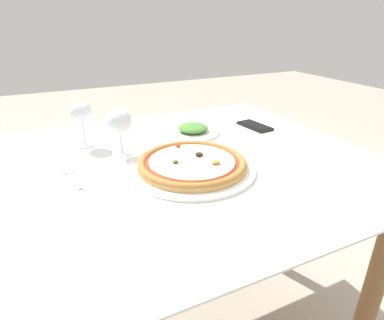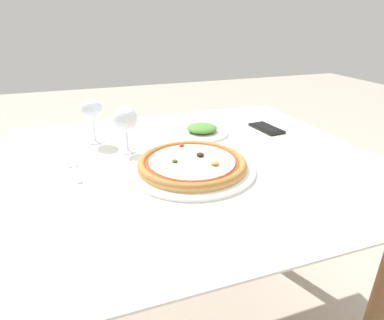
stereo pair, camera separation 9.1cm
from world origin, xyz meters
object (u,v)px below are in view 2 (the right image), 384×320
at_px(fork, 75,170).
at_px(wine_glass_far_right, 92,111).
at_px(pizza_plate, 192,164).
at_px(cell_phone, 266,128).
at_px(side_plate, 202,130).
at_px(wine_glass_far_left, 125,120).
at_px(dining_table, 189,187).

distance_m(fork, wine_glass_far_right, 0.26).
bearing_deg(fork, pizza_plate, -18.08).
relative_size(cell_phone, side_plate, 0.78).
xyz_separation_m(wine_glass_far_left, wine_glass_far_right, (-0.09, 0.13, 0.01)).
distance_m(wine_glass_far_left, wine_glass_far_right, 0.16).
relative_size(wine_glass_far_left, side_plate, 0.76).
bearing_deg(dining_table, cell_phone, 24.54).
height_order(wine_glass_far_right, side_plate, wine_glass_far_right).
xyz_separation_m(fork, wine_glass_far_left, (0.17, 0.10, 0.10)).
xyz_separation_m(pizza_plate, cell_phone, (0.39, 0.24, -0.01)).
bearing_deg(fork, dining_table, -5.95).
bearing_deg(cell_phone, pizza_plate, -148.20).
relative_size(dining_table, wine_glass_far_right, 7.51).
relative_size(dining_table, fork, 6.70).
bearing_deg(wine_glass_far_right, cell_phone, -7.45).
relative_size(pizza_plate, side_plate, 1.87).
height_order(fork, wine_glass_far_left, wine_glass_far_left).
xyz_separation_m(dining_table, pizza_plate, (-0.01, -0.07, 0.11)).
bearing_deg(fork, side_plate, 20.84).
relative_size(wine_glass_far_left, wine_glass_far_right, 0.97).
xyz_separation_m(dining_table, side_plate, (0.12, 0.21, 0.11)).
height_order(dining_table, wine_glass_far_right, wine_glass_far_right).
distance_m(dining_table, pizza_plate, 0.13).
xyz_separation_m(cell_phone, side_plate, (-0.25, 0.03, 0.01)).
distance_m(pizza_plate, wine_glass_far_left, 0.27).
xyz_separation_m(wine_glass_far_left, side_plate, (0.29, 0.08, -0.09)).
bearing_deg(side_plate, wine_glass_far_right, 172.73).
height_order(pizza_plate, side_plate, pizza_plate).
xyz_separation_m(dining_table, fork, (-0.33, 0.03, 0.10)).
bearing_deg(wine_glass_far_right, pizza_plate, -52.79).
height_order(fork, cell_phone, cell_phone).
distance_m(pizza_plate, side_plate, 0.31).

